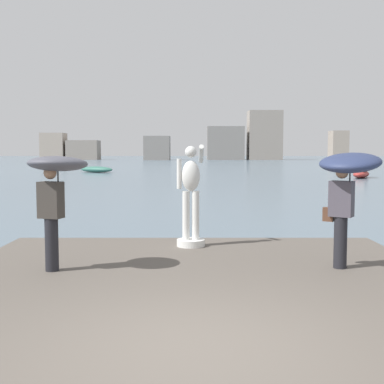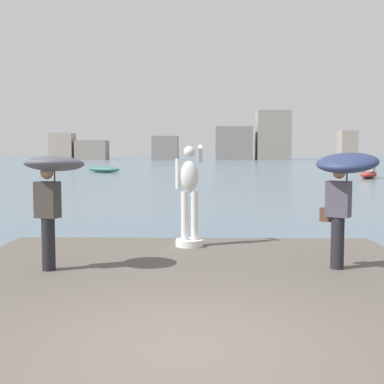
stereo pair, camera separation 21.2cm
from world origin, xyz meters
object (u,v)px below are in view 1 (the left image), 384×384
Objects in this scene: statue_white_figure at (189,201)px; onlooker_left at (54,180)px; onlooker_right at (346,177)px; boat_near at (359,172)px; boat_far at (95,169)px.

onlooker_left is (-2.21, -2.19, 0.56)m from statue_white_figure.
onlooker_right is 38.48m from boat_near.
onlooker_left is 40.46m from boat_near.
statue_white_figure is 37.54m from boat_near.
onlooker_right is at bearing -74.51° from boat_far.
boat_near is at bearing 66.36° from statue_white_figure.
boat_far is at bearing 103.06° from statue_white_figure.
onlooker_right is 0.44× the size of boat_far.
onlooker_left is 48.83m from boat_far.
statue_white_figure reaches higher than boat_far.
onlooker_right is at bearing -108.85° from boat_near.
onlooker_right is 49.73m from boat_far.
onlooker_left is 0.42× the size of boat_far.
boat_near is (12.43, 36.39, -1.42)m from onlooker_right.
onlooker_right is at bearing -37.49° from statue_white_figure.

